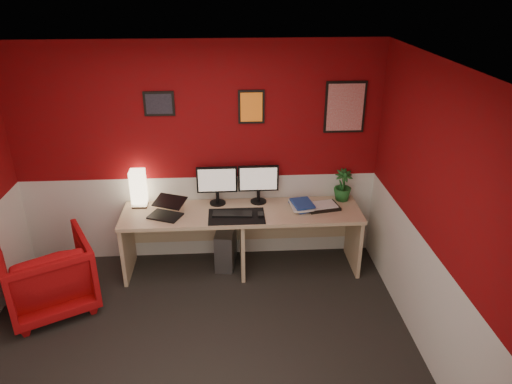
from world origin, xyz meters
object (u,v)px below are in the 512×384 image
potted_plant (343,185)px  pc_tower (226,247)px  shoji_lamp (139,189)px  zen_tray (322,207)px  monitor_left (217,180)px  monitor_right (258,178)px  armchair (48,275)px  desk (242,240)px  laptop (164,207)px

potted_plant → pc_tower: (-1.34, -0.11, -0.69)m
shoji_lamp → potted_plant: 2.28m
zen_tray → shoji_lamp: bearing=174.8°
monitor_left → zen_tray: (1.15, -0.18, -0.28)m
monitor_right → armchair: size_ratio=0.70×
desk → potted_plant: size_ratio=7.19×
monitor_right → armchair: (-2.14, -0.79, -0.65)m
zen_tray → pc_tower: (-1.08, 0.08, -0.52)m
monitor_left → monitor_right: 0.46m
pc_tower → laptop: bearing=-155.7°
monitor_left → potted_plant: 1.42m
laptop → pc_tower: laptop is taller
monitor_left → potted_plant: (1.42, 0.01, -0.11)m
shoji_lamp → zen_tray: 2.03m
shoji_lamp → armchair: bearing=-136.5°
desk → armchair: (-1.95, -0.56, 0.01)m
desk → laptop: bearing=-174.9°
shoji_lamp → pc_tower: shoji_lamp is taller
monitor_left → monitor_right: bearing=1.2°
zen_tray → pc_tower: 1.20m
desk → pc_tower: (-0.18, 0.11, -0.14)m
laptop → potted_plant: bearing=31.8°
desk → laptop: 0.95m
monitor_left → pc_tower: monitor_left is taller
desk → monitor_left: (-0.26, 0.21, 0.66)m
laptop → zen_tray: laptop is taller
monitor_right → potted_plant: (0.96, -0.00, -0.11)m
monitor_right → laptop: bearing=-163.9°
desk → shoji_lamp: bearing=169.3°
armchair → monitor_left: bearing=177.2°
potted_plant → laptop: bearing=-171.6°
desk → monitor_left: 0.74m
laptop → armchair: bearing=-133.0°
potted_plant → monitor_left: bearing=-179.6°
monitor_right → pc_tower: 0.89m
pc_tower → armchair: bearing=-150.7°
armchair → monitor_right: bearing=172.6°
armchair → potted_plant: bearing=166.7°
shoji_lamp → desk: bearing=-10.7°
laptop → monitor_right: bearing=39.5°
monitor_left → zen_tray: bearing=-8.9°
laptop → armchair: 1.32m
laptop → desk: bearing=28.4°
potted_plant → desk: bearing=-169.2°
monitor_left → monitor_right: size_ratio=1.00×
desk → zen_tray: size_ratio=7.43×
zen_tray → pc_tower: zen_tray is taller
laptop → armchair: size_ratio=0.40×
pc_tower → zen_tray: bearing=4.4°
zen_tray → monitor_right: bearing=164.6°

